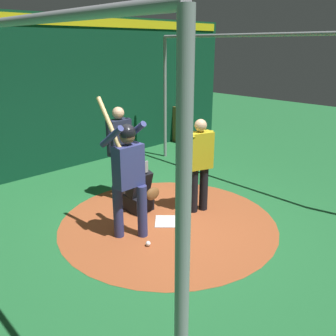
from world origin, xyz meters
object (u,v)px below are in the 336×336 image
bat_rack (177,126)px  visitor (199,159)px  home_plate (168,221)px  catcher (140,191)px  umpire (120,148)px  batter (128,171)px  baseball_0 (148,244)px

bat_rack → visitor: bearing=-40.8°
home_plate → catcher: 0.75m
umpire → visitor: bearing=23.5°
umpire → visitor: 1.53m
visitor → batter: bearing=-76.5°
catcher → bat_rack: bearing=126.7°
catcher → baseball_0: size_ratio=12.77×
batter → bat_rack: 5.63m
batter → visitor: batter is taller
umpire → bat_rack: (-2.12, 3.65, -0.49)m
batter → catcher: 1.12m
catcher → bat_rack: bat_rack is taller
home_plate → baseball_0: bearing=-65.4°
umpire → home_plate: bearing=-3.4°
home_plate → baseball_0: 0.80m
batter → baseball_0: batter is taller
batter → visitor: size_ratio=1.04×
visitor → bat_rack: visitor is taller
home_plate → baseball_0: (0.33, -0.72, 0.03)m
batter → visitor: 1.42m
baseball_0 → batter: bearing=179.4°
batter → home_plate: bearing=83.0°
batter → baseball_0: bearing=-0.6°
bat_rack → home_plate: bearing=-47.0°
home_plate → visitor: size_ratio=0.21×
umpire → baseball_0: bearing=-25.4°
baseball_0 → umpire: bearing=154.6°
bat_rack → baseball_0: bat_rack is taller
home_plate → bat_rack: (-3.48, 3.73, 0.48)m
visitor → baseball_0: size_ratio=27.17×
batter → umpire: batter is taller
baseball_0 → visitor: bearing=101.6°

